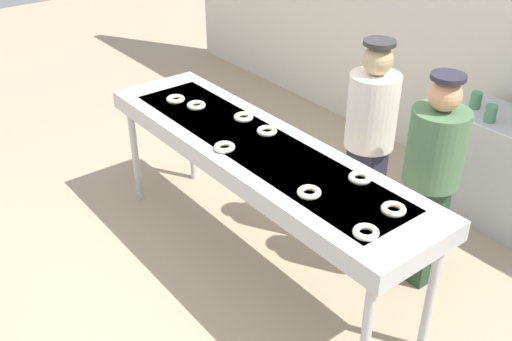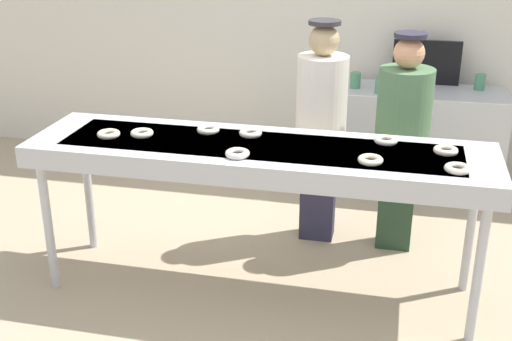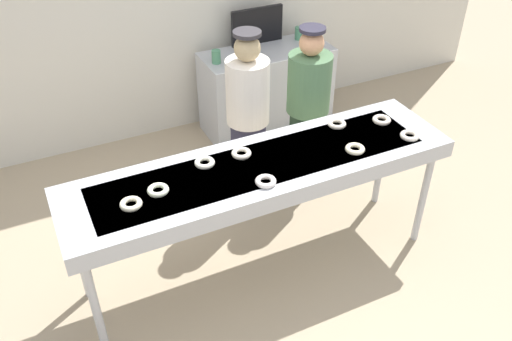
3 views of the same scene
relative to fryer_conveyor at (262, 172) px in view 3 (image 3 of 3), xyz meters
The scene contains 18 objects.
ground_plane 0.90m from the fryer_conveyor, ahead, with size 16.00×16.00×0.00m, color tan.
fryer_conveyor is the anchor object (origin of this frame).
sugar_donut_0 0.68m from the fryer_conveyor, 12.58° to the right, with size 0.14×0.14×0.04m, color #FDF2C6.
sugar_donut_1 0.75m from the fryer_conveyor, 15.15° to the left, with size 0.14×0.14×0.04m, color #F0E4CB.
sugar_donut_2 0.19m from the fryer_conveyor, 120.14° to the left, with size 0.14×0.14×0.04m, color #F0E6CD.
sugar_donut_3 1.13m from the fryer_conveyor, ahead, with size 0.14×0.14×0.04m, color #F5E6CE.
sugar_donut_4 0.73m from the fryer_conveyor, behind, with size 0.14×0.14×0.04m, color #EBF2CC.
sugar_donut_5 0.93m from the fryer_conveyor, behind, with size 0.14×0.14×0.04m, color #F3EAC3.
sugar_donut_6 0.40m from the fryer_conveyor, 156.65° to the left, with size 0.14×0.14×0.04m, color white.
sugar_donut_7 1.07m from the fryer_conveyor, ahead, with size 0.14×0.14×0.04m, color white.
sugar_donut_8 0.24m from the fryer_conveyor, 109.79° to the right, with size 0.14×0.14×0.04m, color silver.
worker_baker 1.13m from the fryer_conveyor, 43.57° to the left, with size 0.36×0.36×1.52m.
worker_assistant 0.84m from the fryer_conveyor, 71.67° to the left, with size 0.35×0.35×1.58m.
prep_counter 2.16m from the fryer_conveyor, 62.51° to the left, with size 1.34×0.56×0.86m, color #B7BABF.
paper_cup_0 1.82m from the fryer_conveyor, 70.09° to the left, with size 0.09×0.09×0.13m, color #4C8C66.
paper_cup_1 1.88m from the fryer_conveyor, 77.36° to the left, with size 0.09×0.09×0.13m, color #4C8C66.
paper_cup_2 2.45m from the fryer_conveyor, 54.80° to the left, with size 0.09×0.09×0.13m, color #4C8C66.
menu_display 2.32m from the fryer_conveyor, 65.12° to the left, with size 0.56×0.04×0.37m, color black.
Camera 3 is at (-1.34, -2.71, 3.11)m, focal length 38.31 mm.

